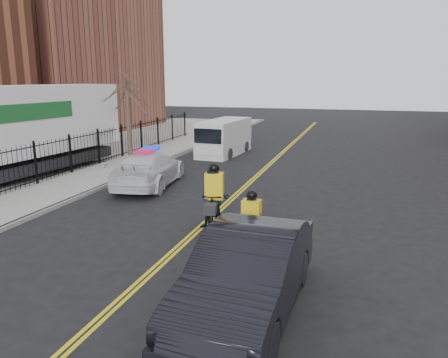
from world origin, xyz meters
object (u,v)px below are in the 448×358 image
cyclist_near (251,234)px  cyclist_far (214,204)px  police_cruiser (149,169)px  dark_sedan (248,273)px  cargo_van (223,138)px

cyclist_near → cyclist_far: bearing=133.7°
police_cruiser → cyclist_near: (6.38, -6.49, -0.14)m
cyclist_far → dark_sedan: bearing=-73.7°
cargo_van → police_cruiser: bearing=-90.1°
dark_sedan → cargo_van: 19.50m
police_cruiser → cargo_van: bearing=-102.4°
dark_sedan → cargo_van: (-6.32, 18.44, 0.19)m
police_cruiser → dark_sedan: bearing=118.8°
cyclist_far → cargo_van: bearing=96.5°
dark_sedan → cargo_van: cargo_van is taller
cargo_van → cyclist_far: cargo_van is taller
dark_sedan → cargo_van: size_ratio=1.00×
police_cruiser → cyclist_near: size_ratio=2.94×
police_cruiser → cyclist_near: bearing=126.5°
police_cruiser → cargo_van: cargo_van is taller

